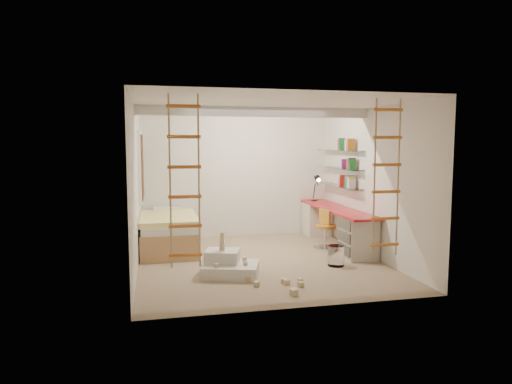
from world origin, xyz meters
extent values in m
plane|color=#92785E|center=(0.00, 0.00, 0.00)|extent=(4.50, 4.50, 0.00)
cube|color=white|center=(0.00, 0.30, 2.52)|extent=(4.00, 0.18, 0.16)
cube|color=white|center=(-1.97, 1.50, 1.55)|extent=(0.06, 1.15, 1.35)
cube|color=#4C2D1E|center=(-1.93, 1.50, 1.55)|extent=(0.02, 1.00, 1.20)
cylinder|color=white|center=(1.15, -0.55, 0.17)|extent=(0.27, 0.27, 0.33)
cube|color=red|center=(1.72, 0.83, 0.73)|extent=(0.55, 2.80, 0.04)
cube|color=beige|center=(1.72, 1.93, 0.35)|extent=(0.52, 0.55, 0.71)
cube|color=beige|center=(1.72, -0.17, 0.35)|extent=(0.52, 0.55, 0.71)
cube|color=#4C4742|center=(1.45, -0.17, 0.61)|extent=(0.02, 0.50, 0.18)
cube|color=#4C4742|center=(1.45, -0.17, 0.39)|extent=(0.02, 0.50, 0.18)
cube|color=#4C4742|center=(1.45, -0.17, 0.17)|extent=(0.02, 0.50, 0.18)
cube|color=white|center=(1.87, 1.13, 1.15)|extent=(0.25, 1.80, 0.01)
cube|color=white|center=(1.87, 1.13, 1.50)|extent=(0.25, 1.80, 0.01)
cube|color=white|center=(1.87, 1.13, 1.85)|extent=(0.25, 1.80, 0.01)
cube|color=#AD7F51|center=(-1.48, 1.23, 0.23)|extent=(1.00, 2.00, 0.45)
cube|color=white|center=(-1.48, 1.23, 0.51)|extent=(0.95, 1.95, 0.12)
cube|color=yellow|center=(-1.48, 1.08, 0.62)|extent=(1.02, 1.60, 0.10)
cube|color=white|center=(-1.48, 2.03, 0.63)|extent=(0.55, 0.35, 0.12)
cylinder|color=black|center=(1.67, 1.98, 0.76)|extent=(0.14, 0.14, 0.02)
cylinder|color=black|center=(1.67, 1.98, 0.95)|extent=(0.02, 0.15, 0.36)
cylinder|color=black|center=(1.67, 1.88, 1.20)|extent=(0.02, 0.27, 0.20)
cone|color=black|center=(1.67, 1.76, 1.25)|extent=(0.12, 0.14, 0.15)
cylinder|color=#FFEABF|center=(1.67, 1.72, 1.22)|extent=(0.08, 0.04, 0.08)
cylinder|color=#B77823|center=(1.40, 0.59, 0.44)|extent=(0.49, 0.49, 0.06)
cube|color=#B97A23|center=(1.40, 0.64, 0.62)|extent=(0.13, 0.30, 0.28)
cylinder|color=silver|center=(1.40, 0.59, 0.24)|extent=(0.06, 0.06, 0.39)
cylinder|color=silver|center=(1.40, 0.59, 0.02)|extent=(0.56, 0.56, 0.05)
cube|color=silver|center=(-0.62, -0.72, 0.09)|extent=(0.97, 0.85, 0.18)
cube|color=silver|center=(-0.72, -0.59, 0.27)|extent=(0.60, 0.54, 0.18)
cube|color=#CCB284|center=(-0.72, -0.59, 0.41)|extent=(0.10, 0.10, 0.08)
cube|color=#CCB284|center=(-0.72, -0.59, 0.48)|extent=(0.09, 0.09, 0.07)
cube|color=#CCB284|center=(-0.72, -0.59, 0.58)|extent=(0.07, 0.07, 0.12)
cube|color=#CCB284|center=(-0.42, -0.86, 0.21)|extent=(0.06, 0.06, 0.06)
cube|color=#CCB284|center=(-0.38, -0.60, 0.21)|extent=(0.06, 0.06, 0.06)
cube|color=#CCB284|center=(-0.86, -0.89, 0.21)|extent=(0.06, 0.06, 0.06)
cube|color=#CCB284|center=(0.05, -1.25, 0.04)|extent=(0.07, 0.07, 0.07)
cube|color=#CCB284|center=(0.08, -1.35, 0.04)|extent=(0.07, 0.07, 0.07)
cube|color=#CCB284|center=(0.30, -1.28, 0.04)|extent=(0.07, 0.07, 0.07)
cube|color=#CCB284|center=(0.24, -1.48, 0.04)|extent=(0.07, 0.07, 0.07)
cube|color=#CCB284|center=(-0.35, -1.33, 0.04)|extent=(0.07, 0.07, 0.07)
cube|color=#CCB284|center=(-0.43, -1.09, 0.04)|extent=(0.07, 0.07, 0.07)
cube|color=#CCB284|center=(0.04, -1.81, 0.04)|extent=(0.07, 0.07, 0.07)
cube|color=#CCB284|center=(0.05, -1.74, 0.04)|extent=(0.07, 0.07, 0.07)
cube|color=white|center=(1.87, 1.13, 1.27)|extent=(0.14, 0.58, 0.22)
cube|color=yellow|center=(1.87, 1.13, 1.62)|extent=(0.14, 0.46, 0.22)
cube|color=#194CA5|center=(1.87, 1.13, 1.97)|extent=(0.14, 0.58, 0.22)
camera|label=1|loc=(-1.70, -7.36, 1.97)|focal=32.00mm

